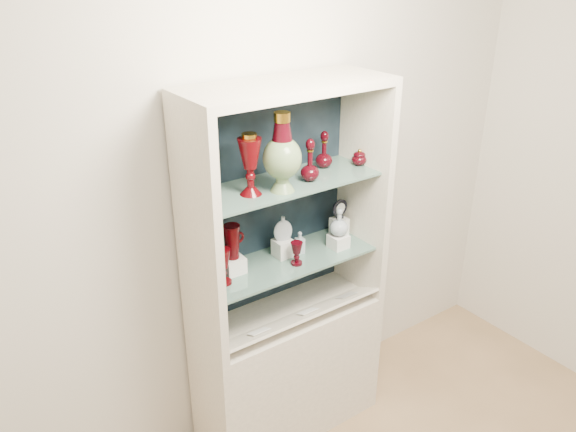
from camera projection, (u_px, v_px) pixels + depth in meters
wall_back at (263, 183)px, 2.82m from camera, size 3.50×0.02×2.80m
cabinet_base at (288, 368)px, 3.09m from camera, size 1.00×0.40×0.75m
cabinet_back_panel at (266, 199)px, 2.83m from camera, size 0.98×0.02×1.15m
cabinet_side_left at (198, 237)px, 2.44m from camera, size 0.04×0.40×1.15m
cabinet_side_right at (363, 190)px, 2.94m from camera, size 0.04×0.40×1.15m
cabinet_top_cap at (288, 87)px, 2.44m from camera, size 1.00×0.40×0.04m
shelf_lower at (286, 261)px, 2.82m from camera, size 0.92×0.34×0.01m
shelf_upper at (286, 183)px, 2.65m from camera, size 0.92×0.34×0.01m
label_ledge at (300, 317)px, 2.84m from camera, size 0.92×0.17×0.09m
label_card_0 at (347, 295)px, 2.99m from camera, size 0.10×0.06×0.03m
label_card_1 at (259, 331)px, 2.70m from camera, size 0.10×0.06×0.03m
label_card_2 at (307, 311)px, 2.85m from camera, size 0.10×0.06×0.03m
label_card_3 at (347, 295)px, 2.99m from camera, size 0.10×0.06×0.03m
pedestal_lamp_left at (203, 169)px, 2.42m from camera, size 0.12×0.12×0.26m
pedestal_lamp_right at (250, 165)px, 2.45m from camera, size 0.13×0.13×0.28m
enamel_urn at (282, 153)px, 2.47m from camera, size 0.22×0.22×0.36m
ruby_decanter_a at (310, 157)px, 2.61m from camera, size 0.09×0.09×0.23m
ruby_decanter_b at (324, 148)px, 2.78m from camera, size 0.10×0.10×0.20m
lidded_bowl at (359, 157)px, 2.84m from camera, size 0.08×0.08×0.09m
cobalt_goblet at (209, 273)px, 2.53m from camera, size 0.10×0.10×0.18m
ruby_goblet_tall at (223, 266)px, 2.58m from camera, size 0.09×0.09×0.18m
ruby_goblet_small at (297, 253)px, 2.75m from camera, size 0.07×0.07×0.12m
riser_ruby_pitcher at (233, 265)px, 2.69m from camera, size 0.10×0.10×0.08m
ruby_pitcher at (232, 242)px, 2.64m from camera, size 0.13×0.09×0.17m
clear_square_bottle at (300, 242)px, 2.86m from camera, size 0.05×0.05×0.12m
riser_flat_flask at (283, 248)px, 2.84m from camera, size 0.09×0.09×0.09m
flat_flask at (283, 228)px, 2.79m from camera, size 0.10×0.07×0.13m
riser_clear_round_decanter at (338, 241)px, 2.93m from camera, size 0.09×0.09×0.07m
clear_round_decanter at (339, 223)px, 2.88m from camera, size 0.10×0.10×0.14m
riser_cameo_medallion at (339, 227)px, 3.05m from camera, size 0.08×0.08×0.10m
cameo_medallion at (340, 209)px, 3.01m from camera, size 0.10×0.04×0.11m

